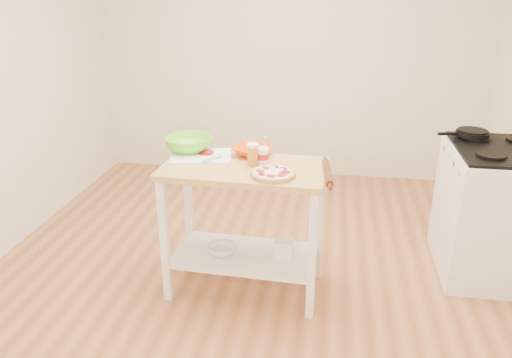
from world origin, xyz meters
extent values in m
cube|color=#B36F42|center=(0.00, 0.00, -0.01)|extent=(4.00, 4.50, 0.02)
cube|color=beige|center=(0.00, 2.26, 1.35)|extent=(4.00, 0.02, 2.70)
cube|color=beige|center=(0.00, -2.26, 1.35)|extent=(4.00, 0.02, 2.70)
cube|color=tan|center=(-0.06, -0.05, 0.88)|extent=(1.07, 0.62, 0.04)
cube|color=white|center=(-0.06, -0.05, 0.25)|extent=(0.98, 0.55, 0.02)
cube|color=white|center=(-0.55, -0.27, 0.43)|extent=(0.05, 0.05, 0.86)
cube|color=white|center=(-0.52, 0.21, 0.43)|extent=(0.05, 0.05, 0.86)
cube|color=white|center=(0.40, -0.31, 0.43)|extent=(0.05, 0.05, 0.86)
cube|color=white|center=(0.43, 0.16, 0.43)|extent=(0.05, 0.05, 0.86)
cube|color=white|center=(1.65, 0.45, 0.46)|extent=(0.69, 0.80, 0.92)
cube|color=black|center=(1.65, 0.45, 0.93)|extent=(0.65, 0.76, 0.02)
cylinder|color=black|center=(1.47, 0.67, 0.98)|extent=(0.23, 0.23, 0.03)
cube|color=black|center=(1.30, 0.64, 0.98)|extent=(0.14, 0.05, 0.02)
cylinder|color=tan|center=(0.14, -0.20, 0.91)|extent=(0.27, 0.27, 0.02)
cylinder|color=tan|center=(0.14, -0.20, 0.92)|extent=(0.27, 0.27, 0.01)
cylinder|color=white|center=(0.14, -0.20, 0.92)|extent=(0.24, 0.24, 0.01)
cylinder|color=#AC0F20|center=(0.22, -0.20, 0.93)|extent=(0.05, 0.05, 0.01)
cylinder|color=#AC0F20|center=(0.20, -0.14, 0.93)|extent=(0.05, 0.05, 0.01)
cylinder|color=#AC0F20|center=(0.14, -0.12, 0.93)|extent=(0.05, 0.05, 0.01)
cylinder|color=#AC0F20|center=(0.09, -0.14, 0.93)|extent=(0.05, 0.05, 0.01)
cylinder|color=#AC0F20|center=(0.06, -0.19, 0.93)|extent=(0.05, 0.05, 0.01)
cylinder|color=#AC0F20|center=(0.09, -0.25, 0.93)|extent=(0.05, 0.05, 0.01)
cylinder|color=#AC0F20|center=(0.14, -0.27, 0.93)|extent=(0.05, 0.05, 0.01)
cylinder|color=#AC0F20|center=(0.20, -0.25, 0.93)|extent=(0.05, 0.05, 0.01)
sphere|color=white|center=(0.19, -0.17, 0.93)|extent=(0.03, 0.03, 0.03)
sphere|color=white|center=(0.14, -0.14, 0.93)|extent=(0.03, 0.03, 0.03)
sphere|color=white|center=(0.07, -0.18, 0.93)|extent=(0.03, 0.03, 0.03)
sphere|color=white|center=(0.11, -0.25, 0.93)|extent=(0.03, 0.03, 0.03)
plane|color=#1E5316|center=(0.19, -0.21, 0.93)|extent=(0.03, 0.03, 0.00)
plane|color=#1E5316|center=(0.18, -0.16, 0.93)|extent=(0.03, 0.03, 0.00)
plane|color=#1E5316|center=(0.12, -0.13, 0.93)|extent=(0.03, 0.03, 0.00)
plane|color=#1E5316|center=(0.07, -0.18, 0.93)|extent=(0.03, 0.03, 0.00)
plane|color=#1E5316|center=(0.09, -0.25, 0.93)|extent=(0.03, 0.03, 0.00)
cube|color=white|center=(-0.38, 0.08, 0.91)|extent=(0.45, 0.37, 0.01)
cube|color=#F4EACC|center=(-0.51, 0.13, 0.92)|extent=(0.03, 0.03, 0.02)
cube|color=#F4EACC|center=(-0.47, 0.13, 0.92)|extent=(0.03, 0.03, 0.02)
cube|color=#F4EACC|center=(-0.44, 0.14, 0.92)|extent=(0.03, 0.03, 0.02)
cube|color=#F4EACC|center=(-0.52, 0.16, 0.92)|extent=(0.03, 0.03, 0.02)
cube|color=#F4EACC|center=(-0.48, 0.17, 0.92)|extent=(0.03, 0.03, 0.02)
cube|color=#F4EACC|center=(-0.45, 0.17, 0.92)|extent=(0.03, 0.03, 0.02)
cylinder|color=#AC0F20|center=(-0.36, 0.10, 0.92)|extent=(0.07, 0.07, 0.01)
cylinder|color=#AC0F20|center=(-0.35, 0.11, 0.92)|extent=(0.07, 0.07, 0.01)
cylinder|color=#AC0F20|center=(-0.33, 0.11, 0.93)|extent=(0.07, 0.07, 0.01)
cube|color=#30B3B1|center=(-0.31, -0.04, 0.92)|extent=(0.07, 0.06, 0.01)
cylinder|color=#30B3B1|center=(-0.27, 0.02, 0.92)|extent=(0.09, 0.07, 0.01)
cube|color=silver|center=(-0.39, 0.20, 0.91)|extent=(0.17, 0.10, 0.00)
cube|color=black|center=(-0.50, 0.13, 0.92)|extent=(0.10, 0.06, 0.01)
imported|color=#E94808|center=(-0.04, 0.17, 0.93)|extent=(0.32, 0.32, 0.06)
imported|color=#66E025|center=(-0.49, 0.18, 0.95)|extent=(0.38, 0.38, 0.10)
cylinder|color=#BA7521|center=(-0.01, -0.04, 0.96)|extent=(0.07, 0.07, 0.13)
cylinder|color=white|center=(-0.01, -0.04, 1.04)|extent=(0.07, 0.07, 0.02)
cylinder|color=white|center=(0.05, 0.02, 0.95)|extent=(0.08, 0.08, 0.10)
cylinder|color=red|center=(0.05, 0.02, 0.95)|extent=(0.09, 0.09, 0.04)
cylinder|color=silver|center=(0.07, 0.02, 1.03)|extent=(0.01, 0.06, 0.11)
cylinder|color=#532613|center=(0.46, -0.15, 0.92)|extent=(0.08, 0.39, 0.05)
imported|color=silver|center=(-0.22, -0.07, 0.29)|extent=(0.24, 0.24, 0.06)
cube|color=white|center=(0.20, -0.03, 0.32)|extent=(0.13, 0.13, 0.12)
camera|label=1|loc=(0.48, -2.97, 1.99)|focal=35.00mm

